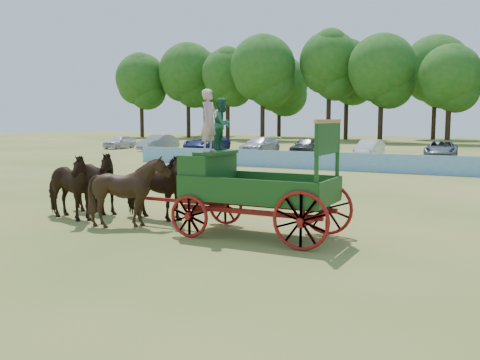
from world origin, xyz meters
The scene contains 9 objects.
ground centered at (0.00, 0.00, 0.00)m, with size 160.00×160.00×0.00m, color #AA944D.
horse_lead_left centered at (-2.82, -0.39, 1.00)m, with size 1.08×2.37×2.00m, color black.
horse_lead_right centered at (-2.82, 0.71, 1.00)m, with size 1.08×2.37×2.00m, color black.
horse_wheel_left centered at (-0.42, -0.39, 1.00)m, with size 1.62×1.82×2.00m, color black.
horse_wheel_right centered at (-0.42, 0.71, 1.00)m, with size 1.08×2.37×2.00m, color black.
farm_dray centered at (2.56, 0.17, 1.59)m, with size 6.00×2.00×3.76m.
sponsor_banner centered at (-1.00, 18.00, 0.53)m, with size 26.00×0.08×1.05m, color #2070B2.
parked_cars centered at (-5.52, 29.69, 0.73)m, with size 42.18×6.21×1.54m.
treeline centered at (-6.82, 60.89, 9.45)m, with size 90.78×23.17×14.67m.
Camera 1 is at (9.00, -12.07, 3.03)m, focal length 40.00 mm.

